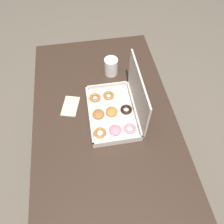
{
  "coord_description": "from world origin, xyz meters",
  "views": [
    {
      "loc": [
        0.55,
        -0.06,
        1.65
      ],
      "look_at": [
        -0.06,
        0.04,
        0.74
      ],
      "focal_mm": 35.0,
      "sensor_mm": 36.0,
      "label": 1
    }
  ],
  "objects": [
    {
      "name": "ground_plane",
      "position": [
        0.0,
        0.0,
        0.0
      ],
      "size": [
        8.0,
        8.0,
        0.0
      ],
      "primitive_type": "plane",
      "color": "#6B6054"
    },
    {
      "name": "dining_table",
      "position": [
        0.0,
        0.0,
        0.63
      ],
      "size": [
        1.3,
        0.71,
        0.73
      ],
      "color": "#38281E",
      "rests_on": "ground_plane"
    },
    {
      "name": "donut_box",
      "position": [
        -0.06,
        0.07,
        0.78
      ],
      "size": [
        0.35,
        0.24,
        0.26
      ],
      "color": "silver",
      "rests_on": "dining_table"
    },
    {
      "name": "coffee_mug",
      "position": [
        -0.34,
        0.08,
        0.78
      ],
      "size": [
        0.08,
        0.08,
        0.1
      ],
      "color": "white",
      "rests_on": "dining_table"
    },
    {
      "name": "paper_napkin",
      "position": [
        -0.14,
        -0.16,
        0.73
      ],
      "size": [
        0.14,
        0.11,
        0.01
      ],
      "color": "beige",
      "rests_on": "dining_table"
    }
  ]
}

